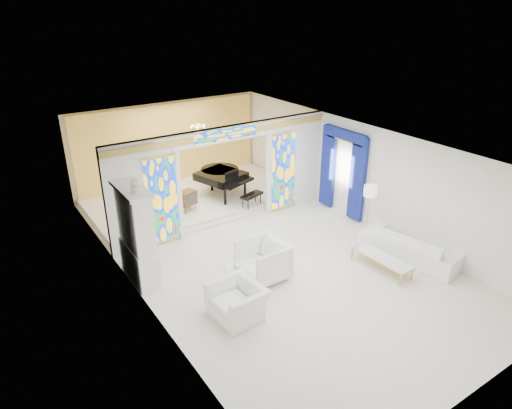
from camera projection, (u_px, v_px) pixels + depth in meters
floor at (264, 251)px, 12.31m from camera, size 12.00×12.00×0.00m
ceiling at (265, 144)px, 11.08m from camera, size 7.00×12.00×0.02m
wall_back at (169, 144)px, 16.24m from camera, size 7.00×0.02×3.00m
wall_front at (482, 328)px, 7.14m from camera, size 7.00×0.02×3.00m
wall_left at (132, 236)px, 9.92m from camera, size 0.02×12.00×3.00m
wall_right at (362, 174)px, 13.47m from camera, size 0.02×12.00×3.00m
partition_wall at (225, 172)px, 13.14m from camera, size 7.00×0.22×3.00m
stained_glass_left at (162, 201)px, 12.18m from camera, size 0.90×0.04×2.40m
stained_glass_right at (283, 172)px, 14.24m from camera, size 0.90×0.04×2.40m
stained_glass_transom at (226, 134)px, 12.59m from camera, size 2.00×0.04×0.34m
alcove_platform at (195, 198)px, 15.38m from camera, size 6.80×3.80×0.18m
gold_curtain_back at (170, 145)px, 16.15m from camera, size 6.70×0.10×2.90m
chandelier at (198, 126)px, 14.40m from camera, size 0.48×0.48×0.30m
blue_drapes at (343, 166)px, 13.92m from camera, size 0.14×1.85×2.65m
china_cabinet at (137, 236)px, 10.65m from camera, size 0.56×1.46×2.72m
armchair_left at (237, 301)px, 9.66m from camera, size 1.07×1.20×0.73m
armchair_right at (263, 261)px, 10.93m from camera, size 1.07×1.04×0.97m
sofa at (411, 246)px, 11.82m from camera, size 1.47×2.67×0.74m
side_table at (237, 276)px, 10.40m from camera, size 0.61×0.61×0.67m
vase at (237, 264)px, 10.27m from camera, size 0.18×0.18×0.17m
coffee_table at (382, 258)px, 11.35m from camera, size 0.57×1.67×0.37m
floor_lamp at (370, 193)px, 12.62m from camera, size 0.49×0.49×1.53m
grand_piano at (222, 175)px, 15.25m from camera, size 1.78×2.72×0.98m
tv_console at (187, 198)px, 14.11m from camera, size 0.64×0.53×0.64m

